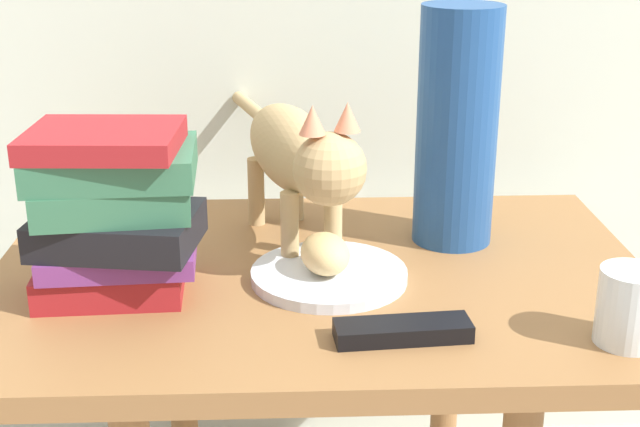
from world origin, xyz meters
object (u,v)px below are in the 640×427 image
at_px(side_table, 320,317).
at_px(green_vase, 457,127).
at_px(plate, 329,275).
at_px(cat, 298,154).
at_px(candle_jar, 629,311).
at_px(bread_roll, 325,254).
at_px(book_stack, 114,211).
at_px(tv_remote, 403,331).

xyz_separation_m(side_table, green_vase, (0.19, 0.11, 0.23)).
relative_size(plate, cat, 0.43).
xyz_separation_m(green_vase, candle_jar, (0.14, -0.31, -0.12)).
xyz_separation_m(bread_roll, book_stack, (-0.25, -0.02, 0.07)).
bearing_deg(cat, side_table, -73.23).
bearing_deg(candle_jar, book_stack, 165.68).
bearing_deg(book_stack, green_vase, 20.27).
bearing_deg(plate, bread_roll, -127.26).
bearing_deg(green_vase, side_table, -150.86).
distance_m(bread_roll, candle_jar, 0.36).
relative_size(side_table, plate, 4.30).
bearing_deg(candle_jar, side_table, 148.29).
height_order(plate, cat, cat).
bearing_deg(side_table, candle_jar, -31.71).
height_order(cat, book_stack, cat).
bearing_deg(cat, tv_remote, -67.99).
height_order(side_table, tv_remote, tv_remote).
distance_m(bread_roll, cat, 0.15).
distance_m(plate, cat, 0.17).
distance_m(green_vase, tv_remote, 0.34).
xyz_separation_m(bread_roll, cat, (-0.03, 0.12, 0.09)).
xyz_separation_m(cat, green_vase, (0.21, 0.02, 0.03)).
bearing_deg(cat, green_vase, 5.09).
xyz_separation_m(book_stack, green_vase, (0.43, 0.16, 0.06)).
height_order(side_table, candle_jar, candle_jar).
bearing_deg(bread_roll, green_vase, 37.03).
distance_m(side_table, green_vase, 0.31).
bearing_deg(tv_remote, side_table, 109.64).
bearing_deg(candle_jar, tv_remote, 176.06).
height_order(green_vase, tv_remote, green_vase).
distance_m(bread_roll, book_stack, 0.26).
xyz_separation_m(cat, candle_jar, (0.35, -0.29, -0.09)).
bearing_deg(book_stack, plate, 6.40).
bearing_deg(book_stack, tv_remote, -21.41).
bearing_deg(candle_jar, green_vase, 113.94).
xyz_separation_m(book_stack, candle_jar, (0.57, -0.15, -0.07)).
bearing_deg(tv_remote, book_stack, 153.89).
bearing_deg(green_vase, tv_remote, -110.05).
distance_m(plate, tv_remote, 0.17).
xyz_separation_m(side_table, bread_roll, (0.01, -0.03, 0.10)).
bearing_deg(green_vase, plate, -143.58).
distance_m(cat, book_stack, 0.26).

